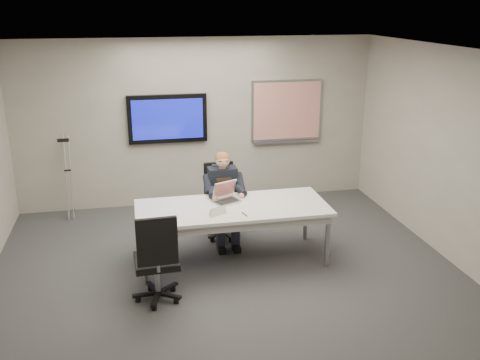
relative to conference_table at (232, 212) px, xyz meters
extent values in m
cube|color=#323234|center=(-0.13, -0.66, -0.69)|extent=(6.00, 6.00, 0.02)
cube|color=white|center=(-0.13, -0.66, 2.11)|extent=(6.00, 6.00, 0.02)
cube|color=#9B958C|center=(-0.13, 2.34, 0.71)|extent=(6.00, 0.02, 2.80)
cube|color=#9B958C|center=(-0.13, -3.66, 0.71)|extent=(6.00, 0.02, 2.80)
cube|color=#9B958C|center=(2.87, -0.66, 0.71)|extent=(0.02, 6.00, 2.80)
cube|color=white|center=(0.00, 0.00, 0.07)|extent=(2.52, 1.06, 0.04)
cube|color=#BBBBB7|center=(0.00, 0.00, -0.02)|extent=(2.42, 0.95, 0.11)
cylinder|color=#94969C|center=(-1.18, -0.44, -0.32)|extent=(0.06, 0.06, 0.74)
cylinder|color=#94969C|center=(1.18, -0.44, -0.32)|extent=(0.06, 0.06, 0.74)
cylinder|color=#94969C|center=(-1.18, 0.44, -0.32)|extent=(0.06, 0.06, 0.74)
cylinder|color=#94969C|center=(1.18, 0.44, -0.32)|extent=(0.06, 0.06, 0.74)
cube|color=black|center=(-0.63, 2.29, 0.81)|extent=(1.30, 0.08, 0.80)
cube|color=navy|center=(-0.63, 2.25, 0.81)|extent=(1.16, 0.01, 0.66)
cube|color=#94969C|center=(1.42, 2.32, 0.86)|extent=(1.25, 0.04, 1.05)
cube|color=white|center=(1.42, 2.30, 0.86)|extent=(1.18, 0.01, 0.98)
cube|color=#94969C|center=(1.42, 2.28, 0.31)|extent=(1.18, 0.05, 0.04)
cylinder|color=#94969C|center=(0.00, 0.77, -0.40)|extent=(0.06, 0.06, 0.38)
cube|color=black|center=(0.00, 0.77, -0.21)|extent=(0.50, 0.50, 0.07)
cube|color=black|center=(-0.01, 1.00, 0.13)|extent=(0.44, 0.07, 0.54)
cylinder|color=#94969C|center=(-1.05, -0.82, -0.39)|extent=(0.06, 0.06, 0.39)
cube|color=black|center=(-1.05, -0.82, -0.19)|extent=(0.51, 0.51, 0.08)
cube|color=black|center=(-1.04, -1.05, 0.16)|extent=(0.45, 0.07, 0.56)
cube|color=black|center=(0.00, 0.74, 0.12)|extent=(0.41, 0.24, 0.56)
cube|color=#342115|center=(0.00, 0.62, 0.15)|extent=(0.21, 0.02, 0.27)
sphere|color=#E2AB8A|center=(0.00, 0.71, 0.51)|extent=(0.20, 0.20, 0.20)
ellipsoid|color=brown|center=(0.00, 0.72, 0.54)|extent=(0.21, 0.21, 0.18)
cube|color=#BDBDC0|center=(-0.04, 0.16, 0.10)|extent=(0.42, 0.37, 0.02)
cube|color=black|center=(-0.04, 0.15, 0.11)|extent=(0.34, 0.28, 0.00)
cube|color=#BDBDC0|center=(-0.04, 0.32, 0.22)|extent=(0.36, 0.23, 0.23)
cube|color=red|center=(-0.04, 0.31, 0.23)|extent=(0.31, 0.19, 0.19)
cylinder|color=black|center=(0.10, -0.32, 0.10)|extent=(0.04, 0.15, 0.01)
camera|label=1|loc=(-1.25, -6.43, 2.64)|focal=40.00mm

